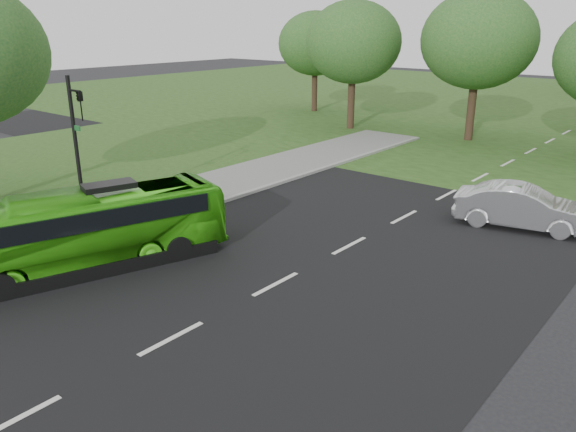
% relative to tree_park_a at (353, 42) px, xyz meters
% --- Properties ---
extents(ground, '(160.00, 160.00, 0.00)m').
position_rel_tree_park_a_xyz_m(ground, '(12.92, -25.50, -6.14)').
color(ground, black).
rests_on(ground, ground).
extents(street_surfaces, '(120.00, 120.00, 0.15)m').
position_rel_tree_park_a_xyz_m(street_surfaces, '(12.54, -2.75, -6.11)').
color(street_surfaces, black).
rests_on(street_surfaces, ground).
extents(tree_park_a, '(6.81, 6.81, 9.05)m').
position_rel_tree_park_a_xyz_m(tree_park_a, '(0.00, 0.00, 0.00)').
color(tree_park_a, black).
rests_on(tree_park_a, ground).
extents(tree_park_b, '(7.26, 7.26, 9.52)m').
position_rel_tree_park_a_xyz_m(tree_park_b, '(8.55, 1.39, 0.28)').
color(tree_park_b, black).
rests_on(tree_park_b, ground).
extents(tree_park_f, '(6.33, 6.33, 8.45)m').
position_rel_tree_park_a_xyz_m(tree_park_f, '(-7.21, 5.09, -0.39)').
color(tree_park_f, black).
rests_on(tree_park_f, ground).
extents(bus, '(4.82, 9.23, 2.51)m').
position_rel_tree_park_a_xyz_m(bus, '(7.42, -26.39, -4.88)').
color(bus, '#3BB115').
rests_on(bus, ground).
extents(sedan, '(5.23, 2.83, 1.63)m').
position_rel_tree_park_a_xyz_m(sedan, '(16.92, -13.67, -5.32)').
color(sedan, silver).
rests_on(sedan, ground).
extents(traffic_light, '(0.90, 0.23, 5.59)m').
position_rel_tree_park_a_xyz_m(traffic_light, '(2.59, -23.50, -2.85)').
color(traffic_light, black).
rests_on(traffic_light, ground).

